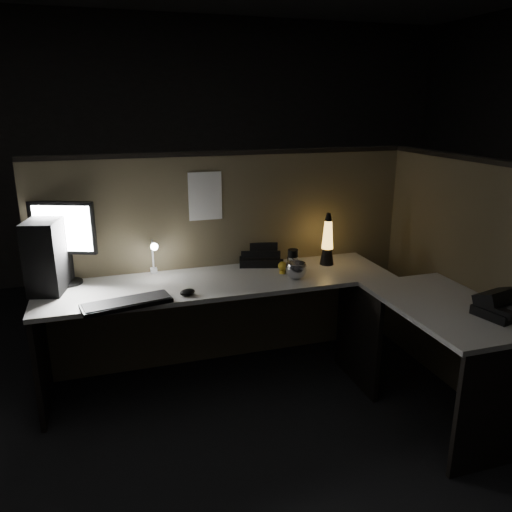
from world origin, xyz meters
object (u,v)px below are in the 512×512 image
object	(u,v)px
keyboard	(127,303)
lava_lamp	(327,243)
desk_phone	(499,305)
monitor	(63,235)
pc_tower	(50,253)

from	to	relation	value
keyboard	lava_lamp	world-z (taller)	lava_lamp
keyboard	desk_phone	bearing A→B (deg)	-31.94
monitor	desk_phone	distance (m)	2.59
monitor	desk_phone	xyz separation A→B (m)	(2.26, -1.24, -0.26)
monitor	lava_lamp	xyz separation A→B (m)	(1.75, -0.14, -0.16)
lava_lamp	pc_tower	bearing A→B (deg)	177.16
monitor	desk_phone	bearing A→B (deg)	-7.20
desk_phone	keyboard	bearing A→B (deg)	145.18
pc_tower	lava_lamp	bearing A→B (deg)	9.93
pc_tower	monitor	world-z (taller)	monitor
pc_tower	desk_phone	distance (m)	2.63
keyboard	lava_lamp	distance (m)	1.47
pc_tower	desk_phone	world-z (taller)	pc_tower
lava_lamp	desk_phone	size ratio (longest dim) A/B	1.31
monitor	keyboard	bearing A→B (deg)	-34.63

